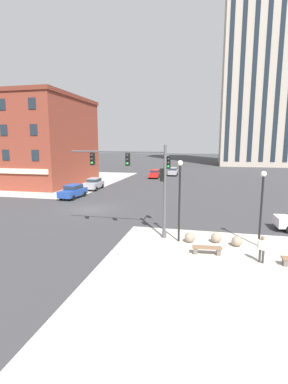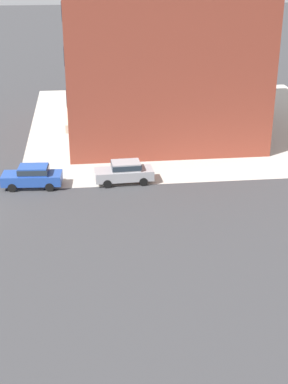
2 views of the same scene
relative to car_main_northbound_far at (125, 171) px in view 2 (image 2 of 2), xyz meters
The scene contains 4 objects.
sidewalk_far_corner 17.27m from the car_main_northbound_far, 152.99° to the left, with size 32.00×32.00×0.02m, color #B7B2A8.
car_main_northbound_far is the anchor object (origin of this frame).
car_main_southbound_near 6.89m from the car_main_northbound_far, 89.24° to the right, with size 2.13×4.52×1.68m.
storefront_block_near_corner 15.60m from the car_main_northbound_far, 162.26° to the left, with size 18.90×17.48×14.25m.
Camera 2 is at (34.41, 9.10, 16.24)m, focal length 51.84 mm.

